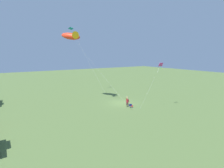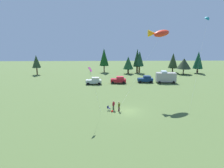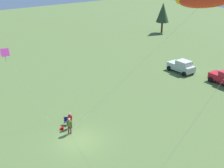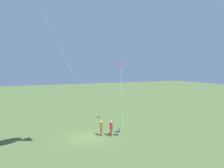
# 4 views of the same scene
# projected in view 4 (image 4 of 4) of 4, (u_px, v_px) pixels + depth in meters

# --- Properties ---
(ground_plane) EXTENTS (160.00, 160.00, 0.00)m
(ground_plane) POSITION_uv_depth(u_px,v_px,m) (88.00, 138.00, 28.35)
(ground_plane) COLOR #4F6735
(person_kite_flyer) EXTENTS (0.51, 0.50, 1.74)m
(person_kite_flyer) POSITION_uv_depth(u_px,v_px,m) (101.00, 127.00, 29.09)
(person_kite_flyer) COLOR brown
(person_kite_flyer) RESTS_ON ground
(folding_chair) EXTENTS (0.66, 0.66, 0.82)m
(folding_chair) POSITION_uv_depth(u_px,v_px,m) (118.00, 131.00, 29.38)
(folding_chair) COLOR navy
(folding_chair) RESTS_ON ground
(person_spectator) EXTENTS (0.51, 0.54, 1.74)m
(person_spectator) POSITION_uv_depth(u_px,v_px,m) (111.00, 127.00, 28.97)
(person_spectator) COLOR #353F2F
(person_spectator) RESTS_ON ground
(backpack_on_grass) EXTENTS (0.38, 0.39, 0.22)m
(backpack_on_grass) POSITION_uv_depth(u_px,v_px,m) (110.00, 133.00, 29.89)
(backpack_on_grass) COLOR red
(backpack_on_grass) RESTS_ON ground
(kite_diamond_rainbow) EXTENTS (1.78, 3.69, 8.28)m
(kite_diamond_rainbow) POSITION_uv_depth(u_px,v_px,m) (121.00, 67.00, 33.98)
(kite_diamond_rainbow) COLOR #DB3B9D
(kite_diamond_rainbow) RESTS_ON ground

